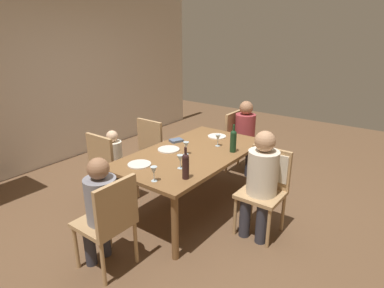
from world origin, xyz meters
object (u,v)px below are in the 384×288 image
Objects in this scene: chair_right_end at (239,138)px; wine_bottle_tall_green at (233,140)px; wine_glass_near_left at (154,171)px; chair_far_left at (109,163)px; chair_far_right at (156,145)px; dinner_plate_guest_right at (169,149)px; person_woman_host at (246,132)px; person_child_small at (116,158)px; handbag at (176,162)px; chair_near at (267,179)px; dining_table at (192,158)px; wine_bottle_dark_red at (186,165)px; wine_glass_far at (180,159)px; dinner_plate_host at (217,136)px; chair_left_end at (110,219)px; wine_glass_near_right at (218,138)px; person_man_guest at (100,205)px; wine_glass_centre at (186,146)px; dinner_plate_guest_left at (139,164)px; person_man_bearded at (261,178)px.

wine_bottle_tall_green reaches higher than chair_right_end.
chair_far_left is at bearing 73.25° from wine_glass_near_left.
chair_far_right is 0.81m from dinner_plate_guest_right.
person_woman_host reaches higher than person_child_small.
dinner_plate_guest_right is at bearing -144.33° from handbag.
wine_bottle_tall_green is (0.17, 0.52, 0.28)m from chair_near.
dining_table is at bearing -67.18° from dinner_plate_guest_right.
wine_bottle_dark_red is at bearing 54.42° from chair_near.
wine_bottle_tall_green is at bearing -10.36° from wine_glass_near_left.
wine_glass_far is 1.15m from dinner_plate_host.
wine_bottle_dark_red reaches higher than chair_right_end.
dining_table is at bearing -130.66° from handbag.
chair_far_left is at bearing 50.60° from chair_left_end.
chair_near is 6.17× the size of wine_glass_near_right.
wine_glass_near_right is at bearing -5.34° from person_man_guest.
wine_glass_centre is at bearing 162.23° from wine_glass_near_right.
person_woman_host reaches higher than wine_glass_far.
dinner_plate_guest_left is (-0.98, -0.68, 0.21)m from chair_far_right.
dining_table is 2.06× the size of chair_right_end.
handbag is at bearing 25.22° from chair_left_end.
chair_left_end is 6.17× the size of wine_glass_centre.
chair_right_end reaches higher than dinner_plate_guest_left.
chair_left_end is 1.27m from wine_glass_centre.
chair_far_right is 2.76× the size of wine_bottle_tall_green.
wine_glass_near_right is at bearing 40.03° from chair_far_left.
chair_far_right is 6.17× the size of wine_glass_near_right.
person_man_bearded reaches higher than chair_left_end.
wine_glass_near_left is at bearing -165.82° from wine_glass_centre.
wine_glass_near_right reaches higher than dinner_plate_guest_right.
person_woman_host is at bearing -7.10° from dinner_plate_guest_left.
chair_near is 6.17× the size of wine_glass_far.
wine_glass_near_right is (0.06, 0.25, -0.04)m from wine_bottle_tall_green.
chair_far_right is (0.22, 1.81, -0.06)m from chair_near.
chair_right_end is 1.46m from wine_glass_centre.
chair_right_end and chair_far_left have the same top height.
dinner_plate_host and dinner_plate_guest_left have the same top height.
chair_near reaches higher than dining_table.
person_woman_host is 2.18m from wine_glass_near_left.
wine_glass_centre is at bearing 13.49° from chair_near.
person_woman_host is (2.65, 0.06, 0.11)m from chair_left_end.
person_man_guest reaches higher than chair_near.
wine_bottle_tall_green is at bearing -14.47° from wine_glass_far.
wine_glass_far is (-0.79, -1.09, 0.30)m from chair_far_right.
chair_far_right is 1.36m from person_woman_host.
person_man_guest is 1.70m from wine_glass_near_right.
chair_near is 1.98m from handbag.
chair_near is 3.78× the size of dinner_plate_host.
handbag is (0.87, 0.89, -0.73)m from wine_glass_centre.
chair_far_right is 0.83× the size of person_woman_host.
wine_glass_near_right is at bearing 3.93° from wine_glass_far.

